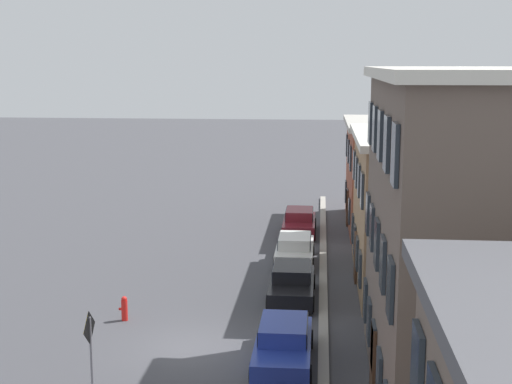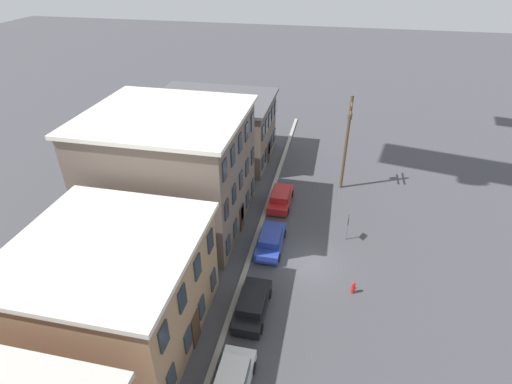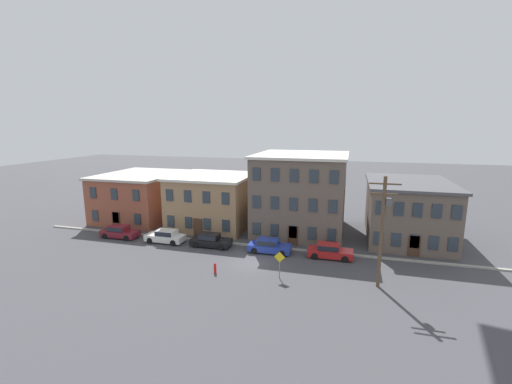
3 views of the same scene
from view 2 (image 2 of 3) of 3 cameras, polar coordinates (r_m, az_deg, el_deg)
ground_plane at (r=30.40m, az=7.70°, el=-10.00°), size 200.00×200.00×0.00m
kerb_strip at (r=30.78m, az=-0.73°, el=-8.81°), size 56.00×0.36×0.16m
apartment_midblock at (r=24.91m, az=-19.55°, el=-12.82°), size 9.97×9.84×6.73m
apartment_far at (r=32.48m, az=-11.98°, el=3.02°), size 10.89×11.81×9.64m
apartment_annex at (r=43.53m, az=-6.01°, el=9.12°), size 9.14×12.46×6.74m
car_white at (r=23.07m, az=-3.52°, el=-25.59°), size 4.40×1.92×1.43m
car_black at (r=26.25m, az=-0.56°, el=-15.80°), size 4.40×1.92×1.43m
car_blue at (r=30.97m, az=2.10°, el=-6.92°), size 4.40×1.92×1.43m
car_red at (r=35.94m, az=3.53°, el=-0.82°), size 4.40×1.92×1.43m
caution_sign at (r=32.05m, az=13.00°, el=-4.34°), size 1.05×0.08×2.45m
utility_pole at (r=37.40m, az=12.85°, el=7.46°), size 2.40×0.44×9.17m
fire_hydrant at (r=28.42m, az=13.72°, el=-13.11°), size 0.24×0.34×0.96m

